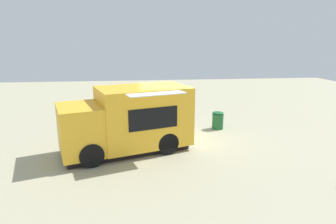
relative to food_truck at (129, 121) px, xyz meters
The scene contains 5 objects.
ground_plane 2.24m from the food_truck, 115.24° to the left, with size 40.00×40.00×0.00m, color #ADA788.
food_truck is the anchor object (origin of this frame).
planter_flowering_near 5.31m from the food_truck, 147.78° to the right, with size 0.45×0.45×0.73m.
planter_flowering_far 4.81m from the food_truck, behind, with size 0.68×0.68×0.94m.
trash_bin 4.81m from the food_truck, 119.05° to the left, with size 0.54×0.54×0.84m.
Camera 1 is at (11.15, -1.51, 4.01)m, focal length 30.34 mm.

